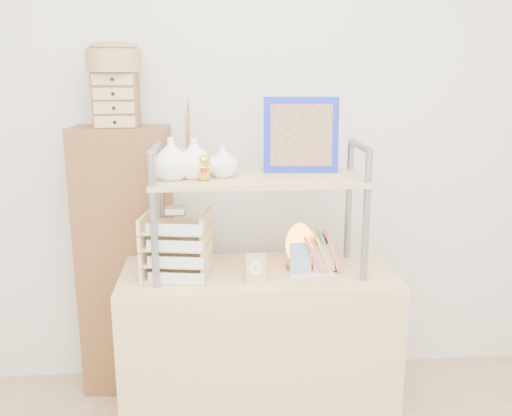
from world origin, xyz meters
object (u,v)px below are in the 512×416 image
Objects in this scene: desk at (258,348)px; salt_lamp at (300,246)px; cabinet at (127,263)px; letter_tray at (177,249)px.

salt_lamp is (0.18, 0.02, 0.48)m from desk.
cabinet is 0.53m from letter_tray.
salt_lamp is (0.54, 0.05, -0.02)m from letter_tray.
letter_tray is at bearing -174.23° from salt_lamp.
letter_tray reaches higher than desk.
cabinet is at bearing 124.25° from letter_tray.
letter_tray is at bearing -174.49° from desk.
letter_tray is (0.27, -0.40, 0.20)m from cabinet.
cabinet is 0.90m from salt_lamp.
salt_lamp reaches higher than desk.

